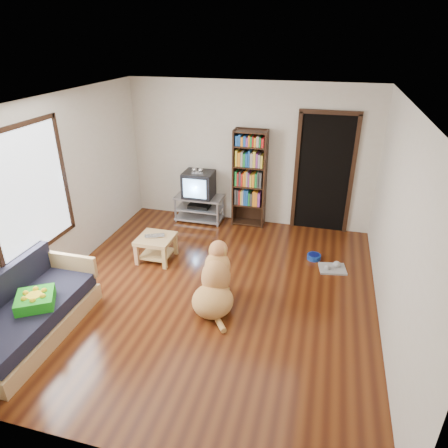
% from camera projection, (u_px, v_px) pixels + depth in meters
% --- Properties ---
extents(ground, '(5.00, 5.00, 0.00)m').
position_uv_depth(ground, '(211.00, 292.00, 5.65)').
color(ground, '#54260E').
rests_on(ground, ground).
extents(ceiling, '(5.00, 5.00, 0.00)m').
position_uv_depth(ceiling, '(208.00, 103.00, 4.52)').
color(ceiling, white).
rests_on(ceiling, ground).
extents(wall_back, '(4.50, 0.00, 4.50)m').
position_uv_depth(wall_back, '(249.00, 155.00, 7.26)').
color(wall_back, beige).
rests_on(wall_back, ground).
extents(wall_front, '(4.50, 0.00, 4.50)m').
position_uv_depth(wall_front, '(111.00, 340.00, 2.91)').
color(wall_front, beige).
rests_on(wall_front, ground).
extents(wall_left, '(0.00, 5.00, 5.00)m').
position_uv_depth(wall_left, '(56.00, 192.00, 5.60)').
color(wall_left, beige).
rests_on(wall_left, ground).
extents(wall_right, '(0.00, 5.00, 5.00)m').
position_uv_depth(wall_right, '(398.00, 228.00, 4.56)').
color(wall_right, beige).
rests_on(wall_right, ground).
extents(green_cushion, '(0.57, 0.57, 0.14)m').
position_uv_depth(green_cushion, '(35.00, 300.00, 4.69)').
color(green_cushion, '#1D971C').
rests_on(green_cushion, sofa).
extents(laptop, '(0.36, 0.31, 0.02)m').
position_uv_depth(laptop, '(155.00, 237.00, 6.27)').
color(laptop, white).
rests_on(laptop, coffee_table).
extents(dog_bowl, '(0.22, 0.22, 0.08)m').
position_uv_depth(dog_bowl, '(314.00, 257.00, 6.46)').
color(dog_bowl, navy).
rests_on(dog_bowl, ground).
extents(grey_rag, '(0.45, 0.38, 0.03)m').
position_uv_depth(grey_rag, '(332.00, 269.00, 6.18)').
color(grey_rag, '#969696').
rests_on(grey_rag, ground).
extents(window, '(0.03, 1.46, 1.70)m').
position_uv_depth(window, '(30.00, 191.00, 5.08)').
color(window, white).
rests_on(window, wall_left).
extents(doorway, '(1.03, 0.05, 2.19)m').
position_uv_depth(doorway, '(324.00, 171.00, 7.01)').
color(doorway, black).
rests_on(doorway, wall_back).
extents(tv_stand, '(0.90, 0.45, 0.50)m').
position_uv_depth(tv_stand, '(199.00, 207.00, 7.70)').
color(tv_stand, '#99999E').
rests_on(tv_stand, ground).
extents(crt_tv, '(0.55, 0.52, 0.58)m').
position_uv_depth(crt_tv, '(199.00, 184.00, 7.51)').
color(crt_tv, black).
rests_on(crt_tv, tv_stand).
extents(bookshelf, '(0.60, 0.30, 1.80)m').
position_uv_depth(bookshelf, '(250.00, 174.00, 7.24)').
color(bookshelf, black).
rests_on(bookshelf, ground).
extents(sofa, '(0.80, 1.80, 0.80)m').
position_uv_depth(sofa, '(28.00, 316.00, 4.77)').
color(sofa, tan).
rests_on(sofa, ground).
extents(coffee_table, '(0.55, 0.55, 0.40)m').
position_uv_depth(coffee_table, '(156.00, 244.00, 6.35)').
color(coffee_table, tan).
rests_on(coffee_table, ground).
extents(dog, '(0.59, 1.04, 0.87)m').
position_uv_depth(dog, '(215.00, 285.00, 5.26)').
color(dog, '#C7874C').
rests_on(dog, ground).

